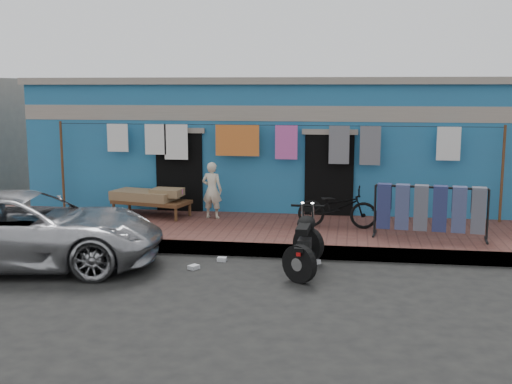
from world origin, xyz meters
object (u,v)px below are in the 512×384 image
(seated_person, at_px, (212,190))
(jeans_rack, at_px, (430,211))
(car, at_px, (26,229))
(motorcycle, at_px, (304,241))
(charpoy, at_px, (152,203))
(bicycle, at_px, (337,203))

(seated_person, relative_size, jeans_rack, 0.56)
(car, height_order, motorcycle, car)
(car, xyz_separation_m, charpoy, (1.16, 3.51, -0.13))
(bicycle, distance_m, motorcycle, 2.53)
(motorcycle, xyz_separation_m, charpoy, (-3.70, 3.08, 0.01))
(car, distance_m, motorcycle, 4.88)
(seated_person, relative_size, motorcycle, 0.74)
(bicycle, bearing_deg, charpoy, 83.72)
(seated_person, bearing_deg, car, 62.18)
(bicycle, relative_size, motorcycle, 0.96)
(seated_person, bearing_deg, charpoy, 7.10)
(charpoy, bearing_deg, jeans_rack, -12.05)
(seated_person, bearing_deg, bicycle, 177.26)
(car, xyz_separation_m, bicycle, (5.35, 2.90, 0.09))
(charpoy, xyz_separation_m, jeans_rack, (5.99, -1.28, 0.23))
(car, distance_m, bicycle, 6.09)
(car, relative_size, jeans_rack, 2.16)
(car, height_order, charpoy, car)
(bicycle, relative_size, charpoy, 0.83)
(car, bearing_deg, charpoy, -28.99)
(charpoy, bearing_deg, car, -108.24)
(seated_person, distance_m, motorcycle, 3.82)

